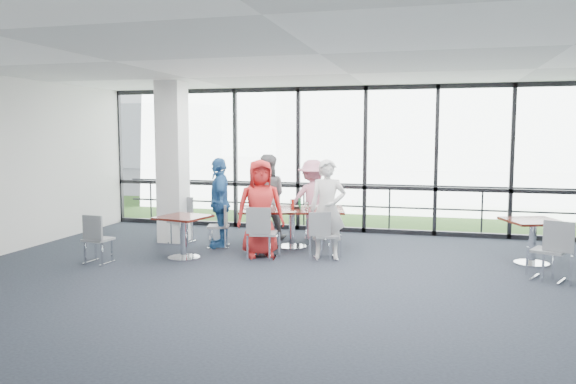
% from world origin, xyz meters
% --- Properties ---
extents(floor, '(12.00, 10.00, 0.02)m').
position_xyz_m(floor, '(0.00, 0.00, -0.01)').
color(floor, '#1E232D').
rests_on(floor, ground).
extents(ceiling, '(12.00, 10.00, 0.04)m').
position_xyz_m(ceiling, '(0.00, 0.00, 3.20)').
color(ceiling, white).
rests_on(ceiling, ground).
extents(wall_front, '(12.00, 0.10, 3.20)m').
position_xyz_m(wall_front, '(0.00, -5.00, 1.60)').
color(wall_front, silver).
rests_on(wall_front, ground).
extents(curtain_wall_back, '(12.00, 0.10, 3.20)m').
position_xyz_m(curtain_wall_back, '(0.00, 5.00, 1.60)').
color(curtain_wall_back, white).
rests_on(curtain_wall_back, ground).
extents(structural_column, '(0.50, 0.50, 3.20)m').
position_xyz_m(structural_column, '(-3.60, 3.00, 1.60)').
color(structural_column, white).
rests_on(structural_column, ground).
extents(apron, '(80.00, 70.00, 0.02)m').
position_xyz_m(apron, '(0.00, 10.00, -0.02)').
color(apron, gray).
rests_on(apron, ground).
extents(grass_strip, '(80.00, 5.00, 0.01)m').
position_xyz_m(grass_strip, '(0.00, 8.00, 0.01)').
color(grass_strip, '#285322').
rests_on(grass_strip, ground).
extents(hangar_main, '(24.00, 10.00, 6.00)m').
position_xyz_m(hangar_main, '(4.00, 32.00, 3.00)').
color(hangar_main, silver).
rests_on(hangar_main, ground).
extents(hangar_aux, '(10.00, 6.00, 4.00)m').
position_xyz_m(hangar_aux, '(-18.00, 28.00, 2.00)').
color(hangar_aux, silver).
rests_on(hangar_aux, ground).
extents(guard_rail, '(12.00, 0.06, 0.06)m').
position_xyz_m(guard_rail, '(0.00, 5.60, 0.50)').
color(guard_rail, '#2D2D33').
rests_on(guard_rail, ground).
extents(main_table, '(2.14, 1.48, 0.75)m').
position_xyz_m(main_table, '(-1.13, 3.01, 0.63)').
color(main_table, '#320806').
rests_on(main_table, ground).
extents(side_table_left, '(0.92, 0.92, 0.75)m').
position_xyz_m(side_table_left, '(-2.73, 1.59, 0.62)').
color(side_table_left, '#320806').
rests_on(side_table_left, ground).
extents(side_table_right, '(1.09, 1.09, 0.75)m').
position_xyz_m(side_table_right, '(3.08, 2.68, 0.63)').
color(side_table_right, '#320806').
rests_on(side_table_right, ground).
extents(diner_near_left, '(1.00, 0.86, 1.72)m').
position_xyz_m(diner_near_left, '(-1.50, 2.14, 0.86)').
color(diner_near_left, red).
rests_on(diner_near_left, ground).
extents(diner_near_right, '(0.70, 0.56, 1.73)m').
position_xyz_m(diner_near_right, '(-0.31, 2.28, 0.87)').
color(diner_near_right, silver).
rests_on(diner_near_right, ground).
extents(diner_far_left, '(0.95, 0.72, 1.75)m').
position_xyz_m(diner_far_left, '(-1.87, 3.76, 0.87)').
color(diner_far_left, slate).
rests_on(diner_far_left, ground).
extents(diner_far_right, '(1.18, 0.86, 1.64)m').
position_xyz_m(diner_far_right, '(-0.94, 3.96, 0.82)').
color(diner_far_right, pink).
rests_on(diner_far_right, ground).
extents(diner_end, '(0.91, 1.14, 1.72)m').
position_xyz_m(diner_end, '(-2.49, 2.70, 0.86)').
color(diner_end, '#2E68AA').
rests_on(diner_end, ground).
extents(chair_main_nl, '(0.51, 0.51, 0.90)m').
position_xyz_m(chair_main_nl, '(-1.37, 1.93, 0.45)').
color(chair_main_nl, gray).
rests_on(chair_main_nl, ground).
extents(chair_main_nr, '(0.52, 0.52, 0.82)m').
position_xyz_m(chair_main_nr, '(-0.32, 2.19, 0.41)').
color(chair_main_nr, gray).
rests_on(chair_main_nr, ground).
extents(chair_main_fl, '(0.49, 0.49, 0.98)m').
position_xyz_m(chair_main_fl, '(-1.91, 3.90, 0.49)').
color(chair_main_fl, gray).
rests_on(chair_main_fl, ground).
extents(chair_main_fr, '(0.45, 0.45, 0.86)m').
position_xyz_m(chair_main_fr, '(-0.84, 4.01, 0.43)').
color(chair_main_fr, gray).
rests_on(chair_main_fr, ground).
extents(chair_main_end, '(0.49, 0.49, 0.81)m').
position_xyz_m(chair_main_end, '(-2.50, 2.67, 0.41)').
color(chair_main_end, gray).
rests_on(chair_main_end, ground).
extents(chair_spare_la, '(0.44, 0.44, 0.82)m').
position_xyz_m(chair_spare_la, '(-3.95, 0.90, 0.41)').
color(chair_spare_la, gray).
rests_on(chair_spare_la, ground).
extents(chair_spare_lb, '(0.49, 0.49, 0.88)m').
position_xyz_m(chair_spare_lb, '(-3.39, 2.92, 0.44)').
color(chair_spare_lb, gray).
rests_on(chair_spare_lb, ground).
extents(chair_spare_r, '(0.58, 0.58, 0.90)m').
position_xyz_m(chair_spare_r, '(3.15, 1.63, 0.45)').
color(chair_spare_r, gray).
rests_on(chair_spare_r, ground).
extents(plate_nl, '(0.25, 0.25, 0.01)m').
position_xyz_m(plate_nl, '(-1.56, 2.50, 0.76)').
color(plate_nl, white).
rests_on(plate_nl, main_table).
extents(plate_nr, '(0.24, 0.24, 0.01)m').
position_xyz_m(plate_nr, '(-0.48, 2.85, 0.76)').
color(plate_nr, white).
rests_on(plate_nr, main_table).
extents(plate_fl, '(0.24, 0.24, 0.01)m').
position_xyz_m(plate_fl, '(-1.70, 3.20, 0.76)').
color(plate_fl, white).
rests_on(plate_fl, main_table).
extents(plate_fr, '(0.24, 0.24, 0.01)m').
position_xyz_m(plate_fr, '(-0.77, 3.42, 0.76)').
color(plate_fr, white).
rests_on(plate_fr, main_table).
extents(plate_end, '(0.26, 0.26, 0.01)m').
position_xyz_m(plate_end, '(-1.91, 2.82, 0.76)').
color(plate_end, white).
rests_on(plate_end, main_table).
extents(tumbler_a, '(0.07, 0.07, 0.15)m').
position_xyz_m(tumbler_a, '(-1.34, 2.67, 0.82)').
color(tumbler_a, white).
rests_on(tumbler_a, main_table).
extents(tumbler_b, '(0.08, 0.08, 0.15)m').
position_xyz_m(tumbler_b, '(-0.82, 2.87, 0.83)').
color(tumbler_b, white).
rests_on(tumbler_b, main_table).
extents(tumbler_c, '(0.07, 0.07, 0.15)m').
position_xyz_m(tumbler_c, '(-1.21, 3.28, 0.82)').
color(tumbler_c, white).
rests_on(tumbler_c, main_table).
extents(tumbler_d, '(0.07, 0.07, 0.14)m').
position_xyz_m(tumbler_d, '(-1.82, 2.72, 0.82)').
color(tumbler_d, white).
rests_on(tumbler_d, main_table).
extents(menu_a, '(0.36, 0.32, 0.00)m').
position_xyz_m(menu_a, '(-1.12, 2.51, 0.75)').
color(menu_a, beige).
rests_on(menu_a, main_table).
extents(menu_b, '(0.33, 0.24, 0.00)m').
position_xyz_m(menu_b, '(-0.31, 2.89, 0.75)').
color(menu_b, beige).
rests_on(menu_b, main_table).
extents(menu_c, '(0.36, 0.33, 0.00)m').
position_xyz_m(menu_c, '(-1.03, 3.43, 0.75)').
color(menu_c, beige).
rests_on(menu_c, main_table).
extents(condiment_caddy, '(0.10, 0.07, 0.04)m').
position_xyz_m(condiment_caddy, '(-1.04, 3.02, 0.77)').
color(condiment_caddy, black).
rests_on(condiment_caddy, main_table).
extents(ketchup_bottle, '(0.06, 0.06, 0.18)m').
position_xyz_m(ketchup_bottle, '(-1.13, 3.03, 0.84)').
color(ketchup_bottle, '#A71F15').
rests_on(ketchup_bottle, main_table).
extents(green_bottle, '(0.05, 0.05, 0.20)m').
position_xyz_m(green_bottle, '(-1.00, 3.05, 0.85)').
color(green_bottle, '#1B7037').
rests_on(green_bottle, main_table).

